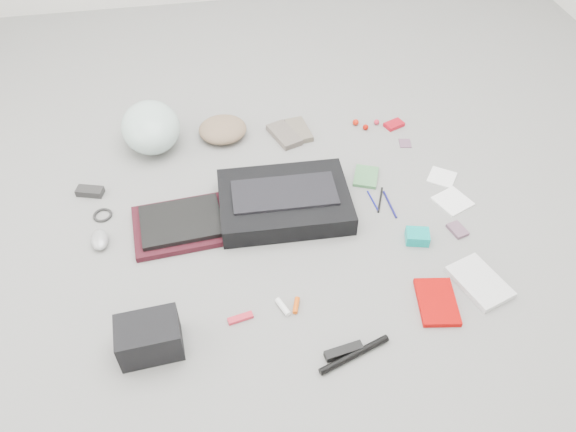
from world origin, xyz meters
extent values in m
plane|color=gray|center=(0.00, 0.00, 0.00)|extent=(4.00, 4.00, 0.00)
cube|color=black|center=(0.00, 0.09, 0.04)|extent=(0.52, 0.38, 0.09)
cube|color=black|center=(0.00, 0.09, 0.09)|extent=(0.41, 0.20, 0.01)
cube|color=#3D1019|center=(-0.41, 0.06, 0.01)|extent=(0.39, 0.30, 0.03)
cube|color=black|center=(-0.41, 0.06, 0.04)|extent=(0.32, 0.25, 0.02)
ellipsoid|color=silver|center=(-0.51, 0.60, 0.10)|extent=(0.29, 0.35, 0.19)
ellipsoid|color=#8A6E54|center=(-0.19, 0.61, 0.04)|extent=(0.22, 0.21, 0.08)
cube|color=#6A6058|center=(0.08, 0.55, 0.01)|extent=(0.15, 0.20, 0.03)
cube|color=#736959|center=(0.15, 0.57, 0.01)|extent=(0.11, 0.18, 0.03)
cube|color=black|center=(-0.77, 0.32, 0.01)|extent=(0.12, 0.08, 0.03)
torus|color=black|center=(-0.72, 0.18, 0.01)|extent=(0.09, 0.09, 0.01)
ellipsoid|color=#9C9D9F|center=(-0.72, 0.03, 0.02)|extent=(0.08, 0.11, 0.04)
cube|color=black|center=(-0.53, -0.46, 0.06)|extent=(0.21, 0.15, 0.13)
cube|color=red|center=(-0.23, -0.40, 0.01)|extent=(0.09, 0.04, 0.01)
cylinder|color=white|center=(-0.09, -0.38, 0.01)|extent=(0.05, 0.07, 0.02)
cylinder|color=#E3520C|center=(-0.04, -0.39, 0.01)|extent=(0.04, 0.06, 0.02)
cube|color=black|center=(0.08, -0.59, 0.01)|extent=(0.13, 0.05, 0.03)
cylinder|color=black|center=(0.11, -0.61, 0.01)|extent=(0.25, 0.10, 0.02)
cube|color=#C00402|center=(0.44, -0.46, 0.01)|extent=(0.16, 0.21, 0.02)
cube|color=silver|center=(0.62, -0.40, 0.01)|extent=(0.20, 0.25, 0.02)
cube|color=#47834D|center=(0.37, 0.21, 0.01)|extent=(0.14, 0.16, 0.02)
cylinder|color=navy|center=(0.36, 0.07, 0.00)|extent=(0.02, 0.12, 0.01)
cylinder|color=black|center=(0.39, 0.07, 0.00)|extent=(0.06, 0.14, 0.01)
cylinder|color=navy|center=(0.43, 0.04, 0.00)|extent=(0.01, 0.15, 0.01)
cube|color=#09ADA3|center=(0.47, -0.17, 0.02)|extent=(0.10, 0.09, 0.04)
cube|color=#755265|center=(0.64, -0.15, 0.01)|extent=(0.07, 0.09, 0.01)
cube|color=white|center=(0.69, 0.15, 0.00)|extent=(0.15, 0.15, 0.01)
cube|color=white|center=(0.68, 0.01, 0.00)|extent=(0.17, 0.17, 0.01)
sphere|color=red|center=(0.43, 0.58, 0.01)|extent=(0.03, 0.03, 0.03)
sphere|color=#AB0D03|center=(0.46, 0.54, 0.01)|extent=(0.03, 0.03, 0.03)
sphere|color=red|center=(0.53, 0.57, 0.01)|extent=(0.03, 0.03, 0.03)
cube|color=red|center=(0.60, 0.54, 0.01)|extent=(0.10, 0.08, 0.02)
cube|color=#765069|center=(0.61, 0.40, 0.00)|extent=(0.06, 0.07, 0.00)
camera|label=1|loc=(-0.26, -1.48, 1.60)|focal=35.00mm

